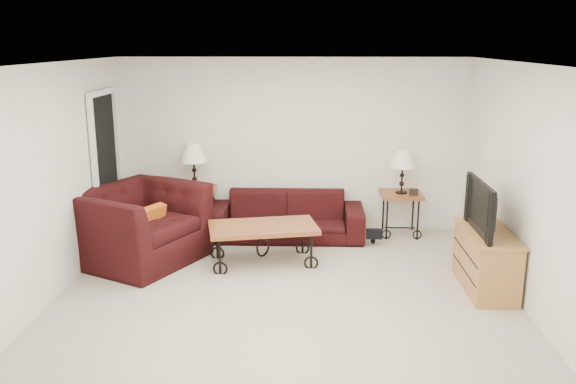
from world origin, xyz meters
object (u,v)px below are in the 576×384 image
object	(u,v)px
side_table_right	(400,214)
coffee_table	(263,244)
sofa	(286,216)
lamp_right	(402,172)
armchair	(140,225)
side_table_left	(196,211)
backpack	(373,228)
tv_stand	(486,260)
lamp_left	(194,166)
television	(489,207)

from	to	relation	value
side_table_right	coffee_table	size ratio (longest dim) A/B	0.47
coffee_table	sofa	bearing A→B (deg)	76.63
lamp_right	armchair	size ratio (longest dim) A/B	0.43
side_table_right	side_table_left	bearing A→B (deg)	180.00
side_table_left	backpack	xyz separation A→B (m)	(2.53, -0.41, -0.11)
sofa	lamp_right	bearing A→B (deg)	6.29
sofa	tv_stand	xyz separation A→B (m)	(2.31, -1.74, 0.02)
side_table_right	lamp_left	distance (m)	3.03
sofa	lamp_right	xyz separation A→B (m)	(1.63, 0.18, 0.61)
sofa	backpack	size ratio (longest dim) A/B	4.97
armchair	backpack	distance (m)	3.12
side_table_right	television	world-z (taller)	television
side_table_left	lamp_left	size ratio (longest dim) A/B	1.00
lamp_right	backpack	xyz separation A→B (m)	(-0.42, -0.41, -0.71)
sofa	coffee_table	xyz separation A→B (m)	(-0.25, -1.03, -0.07)
lamp_left	lamp_right	size ratio (longest dim) A/B	1.06
lamp_left	coffee_table	bearing A→B (deg)	-48.53
side_table_left	armchair	bearing A→B (deg)	-112.17
coffee_table	tv_stand	bearing A→B (deg)	-15.44
sofa	tv_stand	size ratio (longest dim) A/B	1.95
lamp_right	coffee_table	world-z (taller)	lamp_right
lamp_right	television	world-z (taller)	television
coffee_table	tv_stand	distance (m)	2.65
armchair	backpack	bearing A→B (deg)	-48.13
lamp_left	television	xyz separation A→B (m)	(3.60, -1.92, -0.03)
tv_stand	television	xyz separation A→B (m)	(-0.02, 0.00, 0.62)
side_table_left	side_table_right	xyz separation A→B (m)	(2.95, 0.00, -0.02)
sofa	lamp_right	size ratio (longest dim) A/B	3.50
side_table_left	armchair	world-z (taller)	armchair
side_table_left	side_table_right	bearing A→B (deg)	0.00
side_table_right	lamp_right	bearing A→B (deg)	0.00
lamp_left	lamp_right	xyz separation A→B (m)	(2.95, 0.00, -0.05)
lamp_right	tv_stand	xyz separation A→B (m)	(0.67, -1.92, -0.60)
lamp_right	tv_stand	distance (m)	2.12
armchair	coffee_table	bearing A→B (deg)	-63.50
side_table_right	coffee_table	distance (m)	2.24
side_table_left	tv_stand	xyz separation A→B (m)	(3.62, -1.92, 0.01)
television	backpack	xyz separation A→B (m)	(-1.07, 1.50, -0.74)
side_table_left	tv_stand	bearing A→B (deg)	-27.88
sofa	armchair	xyz separation A→B (m)	(-1.80, -1.00, 0.15)
side_table_left	tv_stand	distance (m)	4.10
side_table_left	lamp_left	distance (m)	0.66
lamp_left	television	bearing A→B (deg)	-28.01
armchair	backpack	size ratio (longest dim) A/B	3.32
side_table_right	backpack	distance (m)	0.60
backpack	sofa	bearing A→B (deg)	149.47
sofa	backpack	bearing A→B (deg)	-10.85
side_table_left	side_table_right	world-z (taller)	side_table_left
tv_stand	side_table_left	bearing A→B (deg)	152.12
side_table_right	tv_stand	distance (m)	2.03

